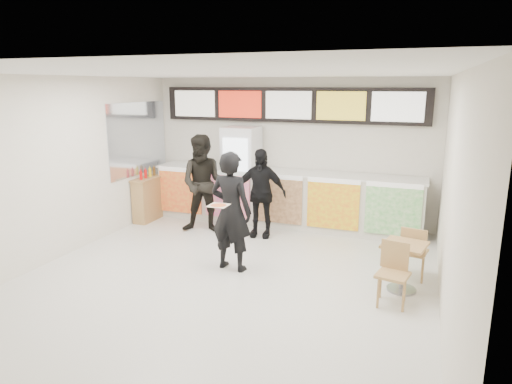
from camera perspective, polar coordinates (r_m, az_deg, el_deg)
The scene contains 15 objects.
floor at distance 6.85m, azimuth -4.44°, elevation -11.36°, with size 7.00×7.00×0.00m, color beige.
ceiling at distance 6.23m, azimuth -4.94°, elevation 14.60°, with size 7.00×7.00×0.00m, color white.
wall_back at distance 9.61m, azimuth 4.22°, elevation 5.15°, with size 6.00×6.00×0.00m, color silver.
wall_left at distance 8.10m, azimuth -24.31°, elevation 2.49°, with size 7.00×7.00×0.00m, color silver.
wall_right at distance 5.80m, azimuth 23.26°, elevation -1.28°, with size 7.00×7.00×0.00m, color silver.
service_counter at distance 9.40m, azimuth 3.42°, elevation -0.78°, with size 5.56×0.77×1.14m.
menu_board at distance 9.44m, azimuth 4.17°, elevation 10.80°, with size 5.50×0.14×0.70m.
drinks_fridge at distance 9.63m, azimuth -1.84°, elevation 2.19°, with size 0.70×0.67×2.00m.
mirror_panel at distance 9.92m, azimuth -14.47°, elevation 6.48°, with size 0.01×2.00×1.50m, color #B2B7BF.
customer_main at distance 7.06m, azimuth -3.14°, elevation -2.44°, with size 0.69×0.45×1.88m, color black.
customer_left at distance 8.94m, azimuth -6.50°, elevation 0.99°, with size 0.94×0.73×1.93m, color black.
customer_mid at distance 8.64m, azimuth 0.52°, elevation -0.13°, with size 1.00×0.41×1.70m, color black.
pizza_slice at distance 6.61m, azimuth -4.72°, elevation -1.62°, with size 0.36×0.36×0.02m.
cafe_table at distance 6.77m, azimuth 17.98°, elevation -7.87°, with size 0.68×1.47×0.83m.
condiment_ledge at distance 10.04m, azimuth -13.32°, elevation -0.79°, with size 0.34×0.83×1.11m.
Camera 1 is at (2.66, -5.63, 2.85)m, focal length 32.00 mm.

